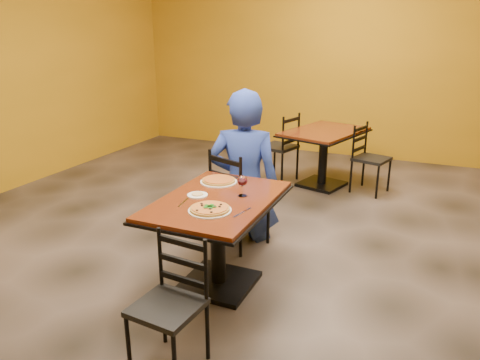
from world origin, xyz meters
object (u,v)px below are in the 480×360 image
at_px(chair_second_right, 372,159).
at_px(plate_far, 219,182).
at_px(diner, 244,165).
at_px(table_second, 324,145).
at_px(table_main, 218,222).
at_px(plate_main, 210,210).
at_px(chair_main_near, 167,308).
at_px(chair_main_far, 240,198).
at_px(pizza_far, 219,180).
at_px(chair_second_left, 279,147).
at_px(side_plate, 197,195).
at_px(wine_glass, 242,185).
at_px(pizza_main, 210,208).

height_order(chair_second_right, plate_far, chair_second_right).
bearing_deg(diner, table_second, -115.07).
relative_size(table_main, plate_main, 3.97).
height_order(chair_main_near, chair_main_far, chair_main_far).
xyz_separation_m(chair_main_far, diner, (-0.04, 0.19, 0.26)).
relative_size(chair_main_near, plate_main, 2.66).
bearing_deg(plate_far, diner, 91.95).
height_order(diner, pizza_far, diner).
height_order(chair_main_far, plate_main, chair_main_far).
distance_m(table_main, chair_main_near, 0.99).
distance_m(chair_second_left, side_plate, 2.82).
xyz_separation_m(chair_second_right, wine_glass, (-0.62, -2.66, 0.41)).
xyz_separation_m(plate_main, plate_far, (-0.23, 0.60, 0.00)).
relative_size(chair_main_far, chair_second_right, 1.09).
distance_m(chair_main_near, pizza_main, 0.80).
bearing_deg(chair_main_near, pizza_main, 101.18).
height_order(chair_main_near, side_plate, chair_main_near).
bearing_deg(table_second, plate_main, -91.83).
bearing_deg(table_main, pizza_far, 114.47).
bearing_deg(chair_second_left, plate_main, 24.78).
relative_size(chair_main_near, chair_main_far, 0.87).
bearing_deg(plate_main, table_second, 88.17).
relative_size(chair_second_left, pizza_main, 3.27).
xyz_separation_m(table_main, plate_main, (0.07, -0.25, 0.20)).
distance_m(table_second, pizza_far, 2.47).
xyz_separation_m(pizza_far, wine_glass, (0.31, -0.22, 0.07)).
xyz_separation_m(chair_main_far, chair_second_left, (-0.31, 2.02, -0.01)).
bearing_deg(chair_second_left, chair_main_far, 23.74).
height_order(chair_main_far, chair_second_right, chair_main_far).
height_order(chair_second_left, side_plate, chair_second_left).
relative_size(chair_main_near, diner, 0.56).
distance_m(table_main, diner, 0.98).
bearing_deg(chair_second_left, pizza_main, 24.78).
relative_size(table_main, chair_second_left, 1.33).
height_order(diner, pizza_main, diner).
bearing_deg(diner, chair_main_near, 84.98).
distance_m(chair_main_far, pizza_main, 1.08).
bearing_deg(chair_second_left, chair_main_near, 24.07).
distance_m(chair_second_right, pizza_far, 2.63).
xyz_separation_m(chair_main_near, diner, (-0.32, 1.91, 0.32)).
bearing_deg(chair_main_near, side_plate, 113.01).
height_order(chair_main_near, chair_second_left, chair_second_left).
distance_m(pizza_main, plate_far, 0.64).
bearing_deg(chair_main_far, wine_glass, 135.15).
xyz_separation_m(chair_main_near, chair_second_right, (0.64, 3.75, 0.02)).
height_order(table_main, plate_far, plate_far).
xyz_separation_m(chair_second_right, pizza_main, (-0.71, -3.04, 0.34)).
relative_size(plate_main, plate_far, 1.00).
relative_size(chair_second_left, plate_main, 2.99).
height_order(table_second, chair_second_right, chair_second_right).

